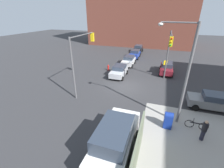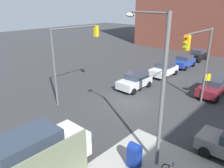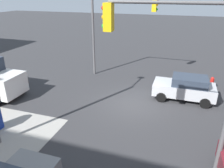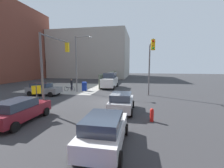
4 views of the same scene
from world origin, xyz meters
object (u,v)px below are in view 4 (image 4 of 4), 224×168
traffic_signal_nw_corner (54,58)px  van_white_delivery (110,80)px  traffic_signal_se_corner (151,59)px  mailbox_blue (84,86)px  hatchback_white (104,130)px  coupe_gray (43,89)px  pedestrian_crossing (72,84)px  sedan_maroon (19,110)px  fire_hydrant (152,115)px  coupe_silver (121,102)px  smokestack (33,55)px  bicycle_leaning_on_fence (69,89)px  street_lamp_corner (78,60)px

traffic_signal_nw_corner → van_white_delivery: bearing=-12.0°
traffic_signal_se_corner → mailbox_blue: 10.89m
hatchback_white → coupe_gray: bearing=44.9°
traffic_signal_se_corner → pedestrian_crossing: bearing=70.3°
traffic_signal_se_corner → sedan_maroon: traffic_signal_se_corner is taller
traffic_signal_nw_corner → hatchback_white: size_ratio=1.61×
hatchback_white → pedestrian_crossing: pedestrian_crossing is taller
traffic_signal_nw_corner → traffic_signal_se_corner: (5.19, -9.00, 0.02)m
traffic_signal_nw_corner → traffic_signal_se_corner: bearing=-60.0°
fire_hydrant → coupe_silver: coupe_silver is taller
smokestack → traffic_signal_nw_corner: smokestack is taller
smokestack → van_white_delivery: (-17.32, -28.20, -5.81)m
coupe_silver → sedan_maroon: bearing=119.4°
fire_hydrant → traffic_signal_nw_corner: bearing=74.9°
sedan_maroon → hatchback_white: same height
traffic_signal_se_corner → bicycle_leaning_on_fence: 12.82m
traffic_signal_se_corner → hatchback_white: 12.29m
smokestack → pedestrian_crossing: 31.21m
coupe_silver → van_white_delivery: 13.70m
smokestack → bicycle_leaning_on_fence: 32.27m
sedan_maroon → hatchback_white: 6.74m
coupe_silver → pedestrian_crossing: (9.91, 9.24, 0.06)m
street_lamp_corner → hatchback_white: bearing=-152.9°
traffic_signal_nw_corner → sedan_maroon: (-4.16, 0.23, -3.75)m
traffic_signal_se_corner → bicycle_leaning_on_fence: bearing=75.3°
smokestack → hatchback_white: size_ratio=3.51×
fire_hydrant → coupe_gray: 15.00m
van_white_delivery → pedestrian_crossing: size_ratio=3.11×
hatchback_white → van_white_delivery: (18.92, 3.50, 0.44)m
smokestack → pedestrian_crossing: size_ratio=8.17×
sedan_maroon → street_lamp_corner: bearing=3.4°
mailbox_blue → smokestack: bearing=49.7°
coupe_gray → hatchback_white: (-10.82, -10.77, -0.00)m
traffic_signal_se_corner → hatchback_white: traffic_signal_se_corner is taller
van_white_delivery → bicycle_leaning_on_fence: (-4.49, 5.40, -0.93)m
smokestack → mailbox_blue: smokestack is taller
sedan_maroon → coupe_silver: same height
coupe_gray → van_white_delivery: size_ratio=0.79×
van_white_delivery → street_lamp_corner: bearing=143.7°
fire_hydrant → coupe_silver: (1.89, 2.36, 0.36)m
traffic_signal_se_corner → sedan_maroon: (-9.35, 9.23, -3.77)m
sedan_maroon → coupe_gray: bearing=26.2°
smokestack → coupe_silver: size_ratio=3.59×
street_lamp_corner → bicycle_leaning_on_fence: (0.46, 1.76, -4.35)m
traffic_signal_nw_corner → fire_hydrant: (-2.34, -8.70, -4.11)m
traffic_signal_nw_corner → coupe_gray: bearing=44.4°
street_lamp_corner → mailbox_blue: size_ratio=5.59×
van_white_delivery → bicycle_leaning_on_fence: bearing=129.8°
traffic_signal_se_corner → coupe_silver: (-5.64, 2.66, -3.77)m
bicycle_leaning_on_fence → traffic_signal_nw_corner: bearing=-161.9°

